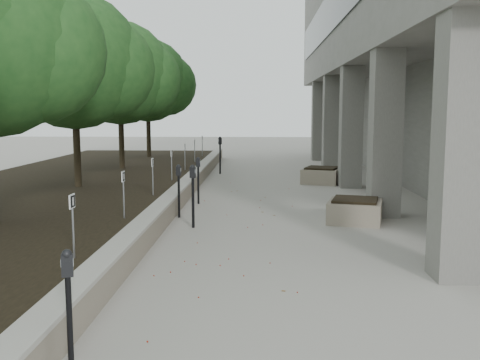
# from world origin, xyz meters

# --- Properties ---
(ground) EXTENTS (90.00, 90.00, 0.00)m
(ground) POSITION_xyz_m (0.00, 0.00, 0.00)
(ground) COLOR #9C9790
(ground) RESTS_ON ground
(retaining_wall) EXTENTS (0.39, 26.00, 0.50)m
(retaining_wall) POSITION_xyz_m (-1.82, 9.00, 0.25)
(retaining_wall) COLOR gray
(retaining_wall) RESTS_ON ground
(planting_bed) EXTENTS (7.00, 26.00, 0.40)m
(planting_bed) POSITION_xyz_m (-5.50, 9.00, 0.20)
(planting_bed) COLOR black
(planting_bed) RESTS_ON ground
(crabapple_tree_3) EXTENTS (4.60, 4.00, 5.44)m
(crabapple_tree_3) POSITION_xyz_m (-4.80, 8.00, 3.12)
(crabapple_tree_3) COLOR #1D4A1C
(crabapple_tree_3) RESTS_ON planting_bed
(crabapple_tree_4) EXTENTS (4.60, 4.00, 5.44)m
(crabapple_tree_4) POSITION_xyz_m (-4.80, 13.00, 3.12)
(crabapple_tree_4) COLOR #1D4A1C
(crabapple_tree_4) RESTS_ON planting_bed
(crabapple_tree_5) EXTENTS (4.60, 4.00, 5.44)m
(crabapple_tree_5) POSITION_xyz_m (-4.80, 18.00, 3.12)
(crabapple_tree_5) COLOR #1D4A1C
(crabapple_tree_5) RESTS_ON planting_bed
(parking_sign_2) EXTENTS (0.04, 0.22, 0.96)m
(parking_sign_2) POSITION_xyz_m (-2.35, 0.50, 0.88)
(parking_sign_2) COLOR black
(parking_sign_2) RESTS_ON planting_bed
(parking_sign_3) EXTENTS (0.04, 0.22, 0.96)m
(parking_sign_3) POSITION_xyz_m (-2.35, 3.50, 0.88)
(parking_sign_3) COLOR black
(parking_sign_3) RESTS_ON planting_bed
(parking_sign_4) EXTENTS (0.04, 0.22, 0.96)m
(parking_sign_4) POSITION_xyz_m (-2.35, 6.50, 0.88)
(parking_sign_4) COLOR black
(parking_sign_4) RESTS_ON planting_bed
(parking_sign_5) EXTENTS (0.04, 0.22, 0.96)m
(parking_sign_5) POSITION_xyz_m (-2.35, 9.50, 0.88)
(parking_sign_5) COLOR black
(parking_sign_5) RESTS_ON planting_bed
(parking_sign_6) EXTENTS (0.04, 0.22, 0.96)m
(parking_sign_6) POSITION_xyz_m (-2.35, 12.50, 0.88)
(parking_sign_6) COLOR black
(parking_sign_6) RESTS_ON planting_bed
(parking_sign_7) EXTENTS (0.04, 0.22, 0.96)m
(parking_sign_7) POSITION_xyz_m (-2.35, 15.50, 0.88)
(parking_sign_7) COLOR black
(parking_sign_7) RESTS_ON planting_bed
(parking_sign_8) EXTENTS (0.04, 0.22, 0.96)m
(parking_sign_8) POSITION_xyz_m (-2.35, 18.50, 0.88)
(parking_sign_8) COLOR black
(parking_sign_8) RESTS_ON planting_bed
(parking_meter_1) EXTENTS (0.15, 0.12, 1.28)m
(parking_meter_1) POSITION_xyz_m (-1.42, -2.32, 0.64)
(parking_meter_1) COLOR black
(parking_meter_1) RESTS_ON ground
(parking_meter_2) EXTENTS (0.16, 0.13, 1.40)m
(parking_meter_2) POSITION_xyz_m (-1.07, 4.48, 0.70)
(parking_meter_2) COLOR black
(parking_meter_2) RESTS_ON ground
(parking_meter_3) EXTENTS (0.14, 0.11, 1.29)m
(parking_meter_3) POSITION_xyz_m (-1.55, 5.61, 0.64)
(parking_meter_3) COLOR black
(parking_meter_3) RESTS_ON ground
(parking_meter_4) EXTENTS (0.14, 0.10, 1.30)m
(parking_meter_4) POSITION_xyz_m (-1.30, 7.54, 0.65)
(parking_meter_4) COLOR black
(parking_meter_4) RESTS_ON ground
(parking_meter_5) EXTENTS (0.18, 0.15, 1.52)m
(parking_meter_5) POSITION_xyz_m (-1.22, 14.62, 0.76)
(parking_meter_5) COLOR black
(parking_meter_5) RESTS_ON ground
(planter_front) EXTENTS (1.44, 1.44, 0.55)m
(planter_front) POSITION_xyz_m (2.59, 5.21, 0.28)
(planter_front) COLOR gray
(planter_front) RESTS_ON ground
(planter_back) EXTENTS (1.57, 1.57, 0.58)m
(planter_back) POSITION_xyz_m (2.57, 11.91, 0.29)
(planter_back) COLOR gray
(planter_back) RESTS_ON ground
(berry_scatter) EXTENTS (3.30, 14.10, 0.02)m
(berry_scatter) POSITION_xyz_m (-0.10, 5.00, 0.01)
(berry_scatter) COLOR #98200B
(berry_scatter) RESTS_ON ground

